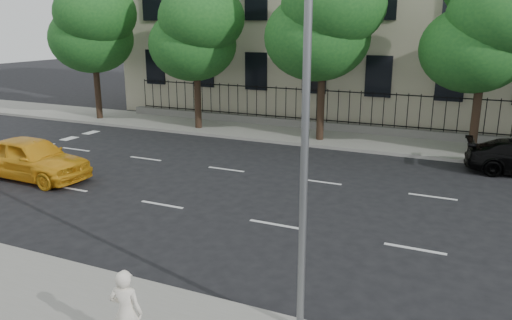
# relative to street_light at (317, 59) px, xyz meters

# --- Properties ---
(ground) EXTENTS (120.00, 120.00, 0.00)m
(ground) POSITION_rel_street_light_xyz_m (-2.50, 1.77, -5.15)
(ground) COLOR black
(ground) RESTS_ON ground
(far_sidewalk) EXTENTS (60.00, 4.00, 0.15)m
(far_sidewalk) POSITION_rel_street_light_xyz_m (-2.50, 15.77, -5.07)
(far_sidewalk) COLOR gray
(far_sidewalk) RESTS_ON ground
(lane_markings) EXTENTS (49.60, 4.62, 0.01)m
(lane_markings) POSITION_rel_street_light_xyz_m (-2.50, 6.52, -5.14)
(lane_markings) COLOR silver
(lane_markings) RESTS_ON ground
(crosswalk) EXTENTS (0.50, 12.10, 0.01)m
(crosswalk) POSITION_rel_street_light_xyz_m (-16.50, 6.37, -5.14)
(crosswalk) COLOR silver
(crosswalk) RESTS_ON ground
(iron_fence) EXTENTS (30.00, 0.50, 2.20)m
(iron_fence) POSITION_rel_street_light_xyz_m (-2.50, 17.47, -4.50)
(iron_fence) COLOR slate
(iron_fence) RESTS_ON far_sidewalk
(street_light) EXTENTS (0.25, 3.32, 8.05)m
(street_light) POSITION_rel_street_light_xyz_m (0.00, 0.00, 0.00)
(street_light) COLOR slate
(street_light) RESTS_ON near_sidewalk
(tree_a) EXTENTS (5.71, 5.31, 9.39)m
(tree_a) POSITION_rel_street_light_xyz_m (-18.46, 15.13, 0.98)
(tree_a) COLOR #382619
(tree_a) RESTS_ON far_sidewalk
(tree_b) EXTENTS (5.53, 5.12, 8.97)m
(tree_b) POSITION_rel_street_light_xyz_m (-11.46, 15.13, 0.69)
(tree_b) COLOR #382619
(tree_b) RESTS_ON far_sidewalk
(tree_c) EXTENTS (5.89, 5.50, 9.80)m
(tree_c) POSITION_rel_street_light_xyz_m (-4.46, 15.13, 1.26)
(tree_c) COLOR #382619
(tree_c) RESTS_ON far_sidewalk
(tree_d) EXTENTS (5.34, 4.94, 8.84)m
(tree_d) POSITION_rel_street_light_xyz_m (2.54, 15.13, 0.69)
(tree_d) COLOR #382619
(tree_d) RESTS_ON far_sidewalk
(yellow_taxi) EXTENTS (4.81, 2.05, 1.62)m
(yellow_taxi) POSITION_rel_street_light_xyz_m (-12.62, 4.62, -4.34)
(yellow_taxi) COLOR gold
(yellow_taxi) RESTS_ON ground
(woman_near) EXTENTS (0.66, 0.51, 1.61)m
(woman_near) POSITION_rel_street_light_xyz_m (-2.48, -2.49, -4.19)
(woman_near) COLOR white
(woman_near) RESTS_ON near_sidewalk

